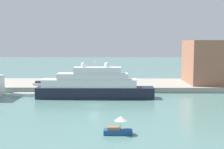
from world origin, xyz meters
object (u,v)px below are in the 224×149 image
Objects in this scene: work_barge at (24,94)px; parked_car at (41,83)px; small_motorboat at (118,127)px; person_figure at (55,81)px; harbor_building at (212,62)px; large_yacht at (93,86)px; mooring_bollard at (115,86)px.

parked_car reaches higher than work_barge.
small_motorboat is 2.44× the size of person_figure.
harbor_building reaches higher than person_figure.
large_yacht is at bearing -36.84° from parked_car.
mooring_bollard is at bearing -16.79° from person_figure.
person_figure reaches higher than small_motorboat.
person_figure is (3.72, 2.15, 0.29)m from parked_car.
person_figure is (-18.21, 44.10, 1.20)m from small_motorboat.
small_motorboat is 47.34m from parked_car.
work_barge is at bearing -165.36° from mooring_bollard.
large_yacht reaches higher than work_barge.
mooring_bollard is at bearing -163.46° from harbor_building.
parked_car is at bearing -173.84° from harbor_building.
harbor_building is (34.51, 17.48, 4.84)m from large_yacht.
large_yacht reaches higher than mooring_bollard.
large_yacht is 6.82× the size of parked_car.
large_yacht is 18.58m from work_barge.
harbor_building is 8.75× the size of person_figure.
parked_car is 21.66m from mooring_bollard.
parked_car is at bearing 117.61° from small_motorboat.
large_yacht reaches higher than small_motorboat.
parked_car is 6.76× the size of mooring_bollard.
large_yacht is 6.64× the size of small_motorboat.
large_yacht is 20.09m from parked_car.
harbor_building is at bearing 16.54° from mooring_bollard.
person_figure is (-12.33, 14.18, -0.78)m from large_yacht.
harbor_building is at bearing 58.88° from small_motorboat.
work_barge is 1.41× the size of parked_car.
parked_car is 4.31m from person_figure.
harbor_building is at bearing 6.16° from parked_car.
large_yacht is 16.20× the size of person_figure.
harbor_building is (28.62, 47.41, 6.82)m from small_motorboat.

